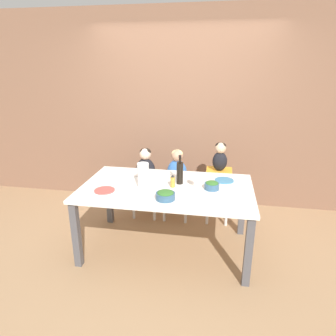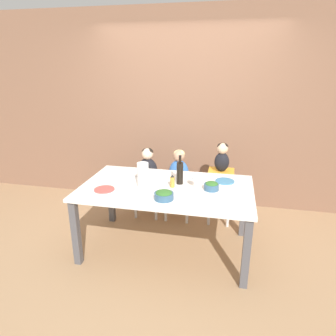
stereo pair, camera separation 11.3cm
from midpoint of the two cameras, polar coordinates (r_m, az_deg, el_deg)
The scene contains 18 objects.
ground_plane at distance 3.51m, azimuth -1.18°, elevation -14.89°, with size 14.00×14.00×0.00m, color #9E7A56.
wall_back at distance 4.27m, azimuth 2.21°, elevation 10.83°, with size 10.00×0.06×2.70m.
dining_table at distance 3.19m, azimuth -1.26°, elevation -4.94°, with size 1.79×1.04×0.75m.
chair_far_left at distance 4.05m, azimuth -4.99°, elevation -3.93°, with size 0.38×0.39×0.46m.
chair_far_center at distance 3.97m, azimuth 0.82°, elevation -4.35°, with size 0.38×0.39×0.46m.
chair_right_highchair at distance 3.87m, azimuth 8.77°, elevation -2.75°, with size 0.32×0.33×0.70m.
person_child_left at distance 3.94m, azimuth -5.12°, elevation 0.33°, with size 0.26×0.17×0.48m.
person_child_center at distance 3.85m, azimuth 0.85°, elevation -0.01°, with size 0.26×0.17×0.48m.
person_baby_right at distance 3.75m, azimuth 9.05°, elevation 2.43°, with size 0.18×0.14×0.36m.
wine_bottle at distance 3.19m, azimuth 1.25°, elevation -0.82°, with size 0.07×0.07×0.32m.
paper_towel_roll at distance 3.12m, azimuth -5.80°, elevation -1.37°, with size 0.12×0.12×0.26m.
wine_glass_near at distance 3.09m, azimuth 4.22°, elevation -1.62°, with size 0.07×0.07×0.18m.
salad_bowl_large at distance 2.85m, azimuth -1.63°, elevation -5.17°, with size 0.19×0.19×0.09m.
salad_bowl_small at distance 3.10m, azimuth 7.32°, elevation -3.27°, with size 0.15×0.15×0.09m.
dinner_plate_front_left at distance 3.13m, azimuth -13.03°, elevation -4.17°, with size 0.21×0.21×0.01m.
dinner_plate_back_left at distance 3.51m, azimuth -8.18°, elevation -1.24°, with size 0.21×0.21×0.01m.
dinner_plate_back_right at distance 3.35m, azimuth 9.71°, elevation -2.34°, with size 0.21×0.21×0.01m.
condiment_bottle_hot_sauce at distance 3.12m, azimuth -0.16°, elevation -2.57°, with size 0.05×0.05×0.14m.
Camera 1 is at (0.52, -2.87, 1.96)m, focal length 32.00 mm.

